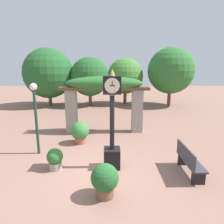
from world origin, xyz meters
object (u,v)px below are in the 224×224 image
at_px(lamp_post, 35,108).
at_px(potted_plant_near_left, 55,158).
at_px(potted_plant_near_right, 80,132).
at_px(park_bench, 189,161).
at_px(potted_plant_far_left, 105,180).
at_px(pedestal_clock, 112,123).

bearing_deg(lamp_post, potted_plant_near_left, -51.78).
distance_m(potted_plant_near_right, lamp_post, 2.20).
bearing_deg(lamp_post, park_bench, -16.59).
xyz_separation_m(potted_plant_near_right, lamp_post, (-1.44, -1.05, 1.28)).
distance_m(potted_plant_near_left, lamp_post, 2.12).
distance_m(potted_plant_near_left, park_bench, 4.22).
bearing_deg(potted_plant_far_left, lamp_post, 134.74).
distance_m(potted_plant_far_left, park_bench, 2.79).
xyz_separation_m(park_bench, lamp_post, (-5.18, 1.54, 1.36)).
height_order(pedestal_clock, park_bench, pedestal_clock).
relative_size(pedestal_clock, lamp_post, 1.19).
distance_m(potted_plant_near_right, potted_plant_far_left, 3.88).
height_order(pedestal_clock, lamp_post, pedestal_clock).
height_order(potted_plant_near_left, potted_plant_near_right, potted_plant_near_right).
bearing_deg(potted_plant_far_left, potted_plant_near_left, 139.48).
bearing_deg(potted_plant_near_right, lamp_post, -143.81).
distance_m(pedestal_clock, lamp_post, 3.03).
xyz_separation_m(potted_plant_near_left, potted_plant_far_left, (1.65, -1.41, 0.10)).
distance_m(potted_plant_near_left, potted_plant_near_right, 2.34).
bearing_deg(lamp_post, pedestal_clock, -21.23).
height_order(potted_plant_near_left, park_bench, park_bench).
height_order(potted_plant_near_right, potted_plant_far_left, potted_plant_near_right).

